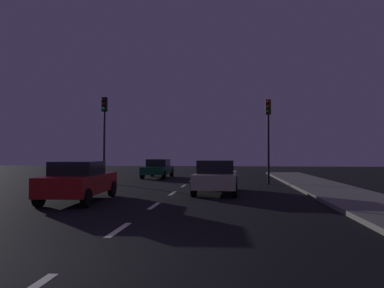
% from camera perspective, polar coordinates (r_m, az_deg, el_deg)
% --- Properties ---
extents(ground_plane, '(80.00, 80.00, 0.00)m').
position_cam_1_polar(ground_plane, '(12.68, -5.76, -9.89)').
color(ground_plane, black).
extents(sidewalk_curb_right, '(3.00, 40.00, 0.15)m').
position_cam_1_polar(sidewalk_curb_right, '(13.31, 28.14, -8.97)').
color(sidewalk_curb_right, gray).
rests_on(sidewalk_curb_right, ground_plane).
extents(lane_stripe_second, '(0.16, 1.60, 0.01)m').
position_cam_1_polar(lane_stripe_second, '(8.49, -12.19, -13.89)').
color(lane_stripe_second, silver).
rests_on(lane_stripe_second, ground_plane).
extents(lane_stripe_third, '(0.16, 1.60, 0.01)m').
position_cam_1_polar(lane_stripe_third, '(12.09, -6.36, -10.26)').
color(lane_stripe_third, silver).
rests_on(lane_stripe_third, ground_plane).
extents(lane_stripe_fourth, '(0.16, 1.60, 0.01)m').
position_cam_1_polar(lane_stripe_fourth, '(15.79, -3.29, -8.27)').
color(lane_stripe_fourth, silver).
rests_on(lane_stripe_fourth, ground_plane).
extents(lane_stripe_fifth, '(0.16, 1.60, 0.01)m').
position_cam_1_polar(lane_stripe_fifth, '(19.53, -1.41, -7.03)').
color(lane_stripe_fifth, silver).
rests_on(lane_stripe_fifth, ground_plane).
extents(lane_stripe_sixth, '(0.16, 1.60, 0.01)m').
position_cam_1_polar(lane_stripe_sixth, '(23.29, -0.14, -6.18)').
color(lane_stripe_sixth, silver).
rests_on(lane_stripe_sixth, ground_plane).
extents(lane_stripe_seventh, '(0.16, 1.60, 0.01)m').
position_cam_1_polar(lane_stripe_seventh, '(27.06, 0.78, -5.56)').
color(lane_stripe_seventh, silver).
rests_on(lane_stripe_seventh, ground_plane).
extents(traffic_signal_left, '(0.32, 0.38, 5.43)m').
position_cam_1_polar(traffic_signal_left, '(22.24, -14.53, 3.39)').
color(traffic_signal_left, '#2D2D30').
rests_on(traffic_signal_left, ground_plane).
extents(traffic_signal_right, '(0.32, 0.38, 5.10)m').
position_cam_1_polar(traffic_signal_right, '(20.90, 12.69, 3.13)').
color(traffic_signal_right, black).
rests_on(traffic_signal_right, ground_plane).
extents(car_stopped_ahead, '(2.02, 4.44, 1.53)m').
position_cam_1_polar(car_stopped_ahead, '(15.93, 4.12, -5.44)').
color(car_stopped_ahead, beige).
rests_on(car_stopped_ahead, ground_plane).
extents(car_adjacent_lane, '(2.10, 4.29, 1.53)m').
position_cam_1_polar(car_adjacent_lane, '(13.83, -18.40, -5.88)').
color(car_adjacent_lane, '#B21919').
rests_on(car_adjacent_lane, ground_plane).
extents(car_oncoming_far, '(1.92, 4.02, 1.43)m').
position_cam_1_polar(car_oncoming_far, '(26.26, -5.75, -4.09)').
color(car_oncoming_far, '#0F4C2D').
rests_on(car_oncoming_far, ground_plane).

